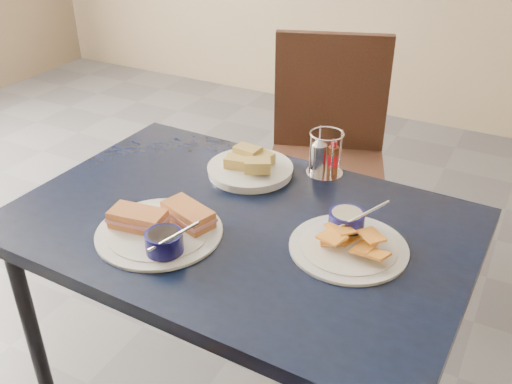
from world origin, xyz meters
The scene contains 7 objects.
ground centered at (0.00, 0.00, 0.00)m, with size 6.00×6.00×0.00m, color #4F4E53.
dining_table centered at (0.15, -0.16, 0.68)m, with size 1.20×0.82×0.75m.
chair_far centered at (0.08, 0.77, 0.56)m, with size 0.58×0.58×0.98m.
sandwich_plate centered at (0.02, -0.31, 0.77)m, with size 0.32×0.32×0.12m.
plantain_plate centered at (0.44, -0.13, 0.77)m, with size 0.29×0.29×0.12m.
bread_basket centered at (0.06, 0.07, 0.77)m, with size 0.25×0.25×0.07m.
condiment_caddy centered at (0.25, 0.18, 0.81)m, with size 0.11×0.11×0.14m.
Camera 1 is at (0.78, -1.24, 1.56)m, focal length 40.00 mm.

